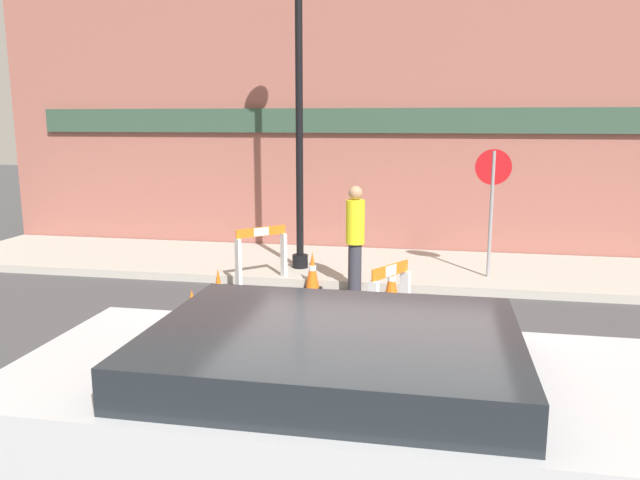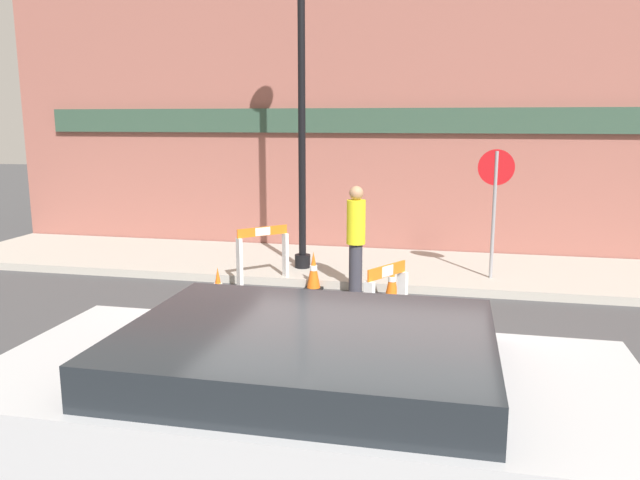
% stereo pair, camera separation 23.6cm
% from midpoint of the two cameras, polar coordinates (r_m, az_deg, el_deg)
% --- Properties ---
extents(ground_plane, '(60.00, 60.00, 0.00)m').
position_cam_midpoint_polar(ground_plane, '(6.23, 2.87, -15.90)').
color(ground_plane, '#424244').
extents(sidewalk_slab, '(18.00, 2.90, 0.14)m').
position_cam_midpoint_polar(sidewalk_slab, '(11.81, 6.90, -2.57)').
color(sidewalk_slab, '#ADA89E').
rests_on(sidewalk_slab, ground_plane).
extents(storefront_facade, '(18.00, 0.22, 5.50)m').
position_cam_midpoint_polar(storefront_facade, '(13.01, 7.65, 10.57)').
color(storefront_facade, '#93564C').
rests_on(storefront_facade, ground_plane).
extents(streetlamp_post, '(0.44, 0.44, 5.54)m').
position_cam_midpoint_polar(streetlamp_post, '(11.20, -2.56, 15.39)').
color(streetlamp_post, black).
rests_on(streetlamp_post, sidewalk_slab).
extents(stop_sign, '(0.60, 0.06, 2.19)m').
position_cam_midpoint_polar(stop_sign, '(10.91, 14.87, 4.26)').
color(stop_sign, gray).
rests_on(stop_sign, sidewalk_slab).
extents(barricade_0, '(0.50, 0.72, 1.03)m').
position_cam_midpoint_polar(barricade_0, '(7.97, 5.53, -5.63)').
color(barricade_0, white).
rests_on(barricade_0, ground_plane).
extents(barricade_1, '(0.75, 0.75, 1.05)m').
position_cam_midpoint_polar(barricade_1, '(10.54, -6.01, -1.38)').
color(barricade_1, white).
rests_on(barricade_1, ground_plane).
extents(traffic_cone_0, '(0.30, 0.30, 0.66)m').
position_cam_midpoint_polar(traffic_cone_0, '(10.44, -1.35, -2.90)').
color(traffic_cone_0, black).
rests_on(traffic_cone_0, ground_plane).
extents(traffic_cone_1, '(0.30, 0.30, 0.47)m').
position_cam_midpoint_polar(traffic_cone_1, '(9.03, -12.35, -5.99)').
color(traffic_cone_1, black).
rests_on(traffic_cone_1, ground_plane).
extents(traffic_cone_2, '(0.30, 0.30, 0.61)m').
position_cam_midpoint_polar(traffic_cone_2, '(9.91, 5.88, -3.85)').
color(traffic_cone_2, black).
rests_on(traffic_cone_2, ground_plane).
extents(traffic_cone_3, '(0.30, 0.30, 0.49)m').
position_cam_midpoint_polar(traffic_cone_3, '(8.80, -8.85, -6.22)').
color(traffic_cone_3, black).
rests_on(traffic_cone_3, ground_plane).
extents(traffic_cone_4, '(0.30, 0.30, 0.67)m').
position_cam_midpoint_polar(traffic_cone_4, '(9.39, -9.97, -4.61)').
color(traffic_cone_4, black).
rests_on(traffic_cone_4, ground_plane).
extents(person_worker, '(0.40, 0.40, 1.79)m').
position_cam_midpoint_polar(person_worker, '(10.03, 2.56, 0.40)').
color(person_worker, '#33333D').
rests_on(person_worker, ground_plane).
extents(parked_car_1, '(3.80, 1.94, 1.64)m').
position_cam_midpoint_polar(parked_car_1, '(3.89, -0.57, -17.98)').
color(parked_car_1, '#B7BABF').
rests_on(parked_car_1, ground_plane).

